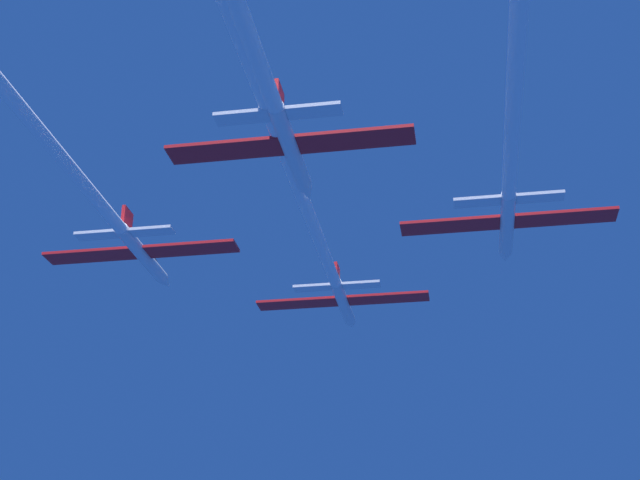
% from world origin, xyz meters
% --- Properties ---
extents(jet_lead, '(15.83, 60.94, 2.62)m').
position_xyz_m(jet_lead, '(-0.68, -19.16, 0.29)').
color(jet_lead, white).
extents(jet_left_wing, '(15.83, 56.83, 2.62)m').
position_xyz_m(jet_left_wing, '(-15.02, -31.38, -0.06)').
color(jet_left_wing, white).
extents(jet_right_wing, '(15.83, 55.95, 2.62)m').
position_xyz_m(jet_right_wing, '(13.80, -31.99, -0.12)').
color(jet_right_wing, white).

